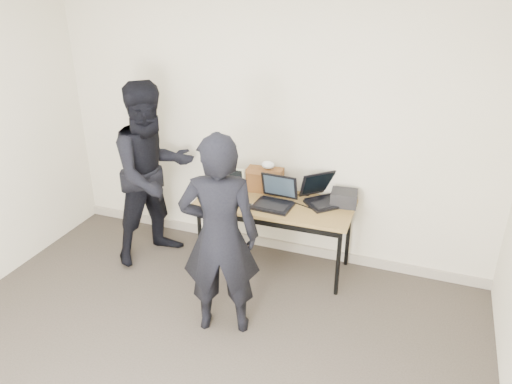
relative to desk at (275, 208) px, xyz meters
The scene contains 13 objects.
room 2.03m from the desk, 95.52° to the right, with size 4.60×4.60×2.80m.
desk is the anchor object (origin of this frame).
laptop_beige 0.52m from the desk, behind, with size 0.34×0.33×0.26m.
laptop_center 0.13m from the desk, 65.22° to the right, with size 0.38×0.36×0.28m.
laptop_right 0.49m from the desk, 23.65° to the left, with size 0.51×0.51×0.27m.
leather_satchel 0.34m from the desk, 128.26° to the left, with size 0.38×0.21×0.25m.
tissue 0.44m from the desk, 122.93° to the left, with size 0.13×0.10×0.08m, color white.
equipment_box 0.67m from the desk, 16.95° to the left, with size 0.24×0.21×0.14m, color black.
power_brick 0.29m from the desk, 142.65° to the right, with size 0.08×0.05×0.03m, color black.
cables 0.08m from the desk, ahead, with size 1.15×0.48×0.01m.
person_typist 1.03m from the desk, 96.92° to the right, with size 0.63×0.41×1.73m, color black.
person_observer 1.25m from the desk, behind, with size 0.90×0.70×1.84m, color black.
baseboard 0.72m from the desk, 118.38° to the left, with size 4.50×0.03×0.10m, color #A79B8B.
Camera 1 is at (1.51, -2.19, 2.85)m, focal length 35.00 mm.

